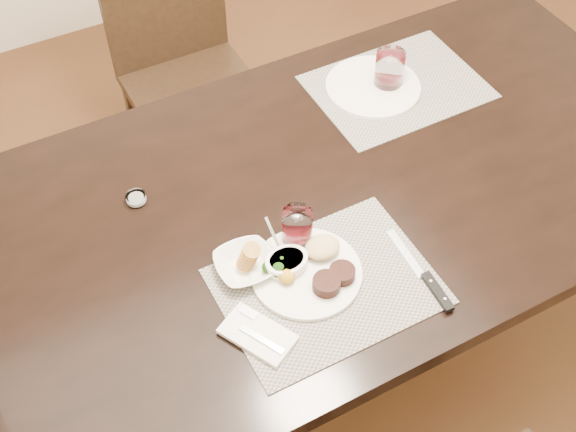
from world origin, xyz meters
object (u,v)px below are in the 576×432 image
steak_knife (430,282)px  far_plate (373,87)px  cracker_bowl (245,264)px  chair_far (182,61)px  wine_glass_near (297,229)px  dinner_plate (312,269)px

steak_knife → far_plate: (0.24, 0.61, 0.00)m
cracker_bowl → far_plate: size_ratio=0.52×
cracker_bowl → chair_far: bearing=76.3°
chair_far → wine_glass_near: bearing=-96.6°
dinner_plate → wine_glass_near: 0.10m
steak_knife → wine_glass_near: size_ratio=2.58×
dinner_plate → wine_glass_near: (0.02, 0.09, 0.03)m
steak_knife → wine_glass_near: 0.31m
chair_far → far_plate: size_ratio=3.44×
cracker_bowl → wine_glass_near: (0.14, 0.02, 0.02)m
dinner_plate → far_plate: (0.45, 0.46, -0.01)m
chair_far → wine_glass_near: 1.09m
dinner_plate → far_plate: 0.65m
chair_far → cracker_bowl: 1.12m
chair_far → far_plate: chair_far is taller
steak_knife → far_plate: size_ratio=0.94×
far_plate → dinner_plate: bearing=-134.3°
cracker_bowl → wine_glass_near: 0.14m
cracker_bowl → far_plate: (0.58, 0.39, -0.01)m
dinner_plate → steak_knife: (0.21, -0.15, -0.01)m
wine_glass_near → chair_far: bearing=83.4°
dinner_plate → cracker_bowl: bearing=131.9°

